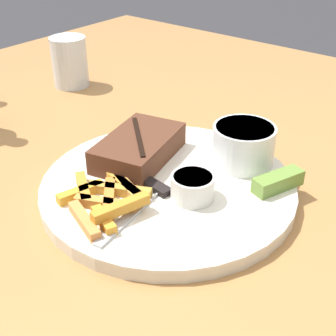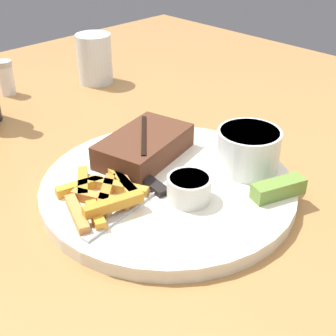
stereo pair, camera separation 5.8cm
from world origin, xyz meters
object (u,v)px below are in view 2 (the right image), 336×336
(pickle_spear, at_px, (278,189))
(fork_utensil, at_px, (123,213))
(steak_portion, at_px, (144,146))
(knife_utensil, at_px, (135,172))
(salt_shaker, at_px, (6,78))
(dinner_plate, at_px, (168,187))
(drinking_glass, at_px, (95,59))
(coleslaw_cup, at_px, (248,147))
(dipping_sauce_cup, at_px, (189,187))

(pickle_spear, xyz_separation_m, fork_utensil, (-0.16, 0.10, -0.01))
(steak_portion, relative_size, knife_utensil, 0.90)
(pickle_spear, relative_size, salt_shaker, 1.10)
(pickle_spear, height_order, knife_utensil, pickle_spear)
(dinner_plate, relative_size, salt_shaker, 4.98)
(drinking_glass, bearing_deg, fork_utensil, -123.37)
(pickle_spear, distance_m, drinking_glass, 0.51)
(fork_utensil, relative_size, salt_shaker, 2.07)
(dinner_plate, distance_m, salt_shaker, 0.45)
(dinner_plate, relative_size, drinking_glass, 3.38)
(pickle_spear, distance_m, fork_utensil, 0.19)
(coleslaw_cup, bearing_deg, drinking_glass, 79.73)
(knife_utensil, bearing_deg, salt_shaker, 1.52)
(steak_portion, bearing_deg, knife_utensil, -148.14)
(dipping_sauce_cup, distance_m, knife_utensil, 0.09)
(coleslaw_cup, distance_m, drinking_glass, 0.44)
(steak_portion, distance_m, fork_utensil, 0.13)
(steak_portion, bearing_deg, coleslaw_cup, -56.52)
(dipping_sauce_cup, relative_size, fork_utensil, 0.39)
(dinner_plate, xyz_separation_m, drinking_glass, (0.18, 0.39, 0.04))
(coleslaw_cup, xyz_separation_m, salt_shaker, (-0.08, 0.50, -0.02))
(salt_shaker, bearing_deg, fork_utensil, -102.72)
(steak_portion, xyz_separation_m, pickle_spear, (0.05, -0.18, -0.01))
(dipping_sauce_cup, relative_size, knife_utensil, 0.32)
(fork_utensil, bearing_deg, drinking_glass, 48.21)
(knife_utensil, relative_size, salt_shaker, 2.55)
(pickle_spear, height_order, salt_shaker, salt_shaker)
(pickle_spear, bearing_deg, steak_portion, 105.60)
(dipping_sauce_cup, distance_m, salt_shaker, 0.50)
(dinner_plate, xyz_separation_m, steak_portion, (0.02, 0.07, 0.03))
(steak_portion, bearing_deg, pickle_spear, -74.40)
(steak_portion, distance_m, pickle_spear, 0.19)
(pickle_spear, bearing_deg, salt_shaker, 95.38)
(steak_portion, distance_m, coleslaw_cup, 0.14)
(dinner_plate, height_order, coleslaw_cup, coleslaw_cup)
(steak_portion, relative_size, pickle_spear, 2.10)
(dinner_plate, bearing_deg, dipping_sauce_cup, -101.96)
(coleslaw_cup, distance_m, pickle_spear, 0.07)
(dipping_sauce_cup, bearing_deg, pickle_spear, -40.60)
(dipping_sauce_cup, bearing_deg, drinking_glass, 66.55)
(dipping_sauce_cup, xyz_separation_m, salt_shaker, (0.03, 0.50, -0.00))
(knife_utensil, relative_size, drinking_glass, 1.73)
(dipping_sauce_cup, distance_m, pickle_spear, 0.11)
(steak_portion, bearing_deg, drinking_glass, 63.83)
(steak_portion, height_order, pickle_spear, steak_portion)
(dipping_sauce_cup, bearing_deg, steak_portion, 74.76)
(dipping_sauce_cup, bearing_deg, coleslaw_cup, -1.97)
(fork_utensil, xyz_separation_m, drinking_glass, (0.26, 0.40, 0.03))
(knife_utensil, height_order, drinking_glass, drinking_glass)
(pickle_spear, bearing_deg, dinner_plate, 122.13)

